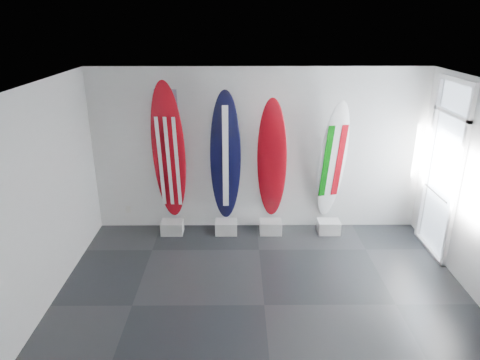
{
  "coord_description": "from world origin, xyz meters",
  "views": [
    {
      "loc": [
        -0.37,
        -5.09,
        3.79
      ],
      "look_at": [
        -0.33,
        1.4,
        1.35
      ],
      "focal_mm": 32.59,
      "sensor_mm": 36.0,
      "label": 1
    }
  ],
  "objects_px": {
    "surfboard_navy": "(226,157)",
    "surfboard_swiss": "(272,160)",
    "surfboard_italy": "(332,161)",
    "surfboard_usa": "(169,153)"
  },
  "relations": [
    {
      "from": "surfboard_italy",
      "to": "surfboard_swiss",
      "type": "bearing_deg",
      "value": 167.38
    },
    {
      "from": "surfboard_usa",
      "to": "surfboard_italy",
      "type": "bearing_deg",
      "value": 4.41
    },
    {
      "from": "surfboard_usa",
      "to": "surfboard_italy",
      "type": "distance_m",
      "value": 2.91
    },
    {
      "from": "surfboard_usa",
      "to": "surfboard_swiss",
      "type": "distance_m",
      "value": 1.83
    },
    {
      "from": "surfboard_usa",
      "to": "surfboard_navy",
      "type": "distance_m",
      "value": 1.01
    },
    {
      "from": "surfboard_swiss",
      "to": "surfboard_italy",
      "type": "xyz_separation_m",
      "value": [
        1.08,
        0.0,
        -0.02
      ]
    },
    {
      "from": "surfboard_navy",
      "to": "surfboard_italy",
      "type": "xyz_separation_m",
      "value": [
        1.91,
        0.0,
        -0.08
      ]
    },
    {
      "from": "surfboard_navy",
      "to": "surfboard_swiss",
      "type": "xyz_separation_m",
      "value": [
        0.83,
        0.0,
        -0.06
      ]
    },
    {
      "from": "surfboard_swiss",
      "to": "surfboard_italy",
      "type": "relative_size",
      "value": 1.02
    },
    {
      "from": "surfboard_swiss",
      "to": "surfboard_italy",
      "type": "distance_m",
      "value": 1.08
    }
  ]
}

